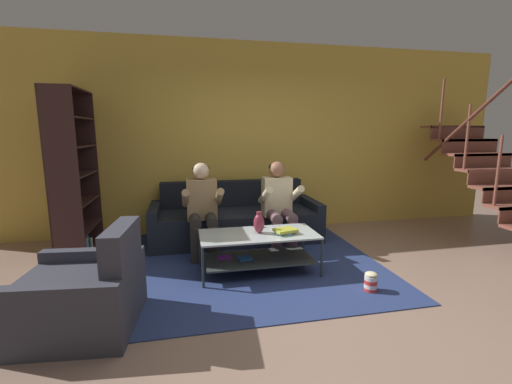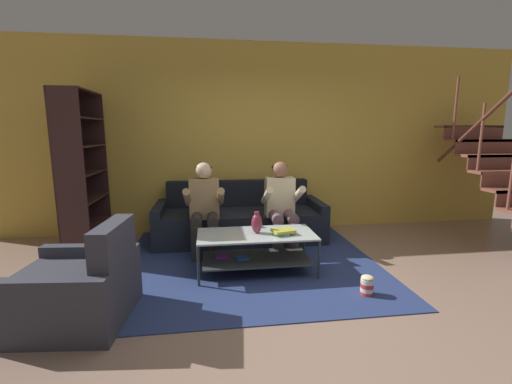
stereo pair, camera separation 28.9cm
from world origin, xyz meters
name	(u,v)px [view 2 (the right image)]	position (x,y,z in m)	size (l,w,h in m)	color
ground	(302,298)	(0.00, 0.00, 0.00)	(16.80, 16.80, 0.00)	gray
back_partition	(262,139)	(0.00, 2.46, 1.45)	(8.40, 0.12, 2.90)	gold
couch	(240,220)	(-0.41, 1.90, 0.28)	(2.39, 0.89, 0.83)	black
person_seated_left	(204,205)	(-0.92, 1.38, 0.64)	(0.50, 0.58, 1.17)	#2B2824
person_seated_right	(281,203)	(0.09, 1.38, 0.64)	(0.50, 0.58, 1.17)	#63474F
coffee_table	(256,246)	(-0.35, 0.68, 0.30)	(1.30, 0.61, 0.45)	silver
area_rug	(248,256)	(-0.38, 1.17, 0.01)	(3.00, 3.17, 0.01)	navy
vase	(257,223)	(-0.34, 0.70, 0.57)	(0.12, 0.12, 0.24)	maroon
book_stack	(283,232)	(-0.06, 0.61, 0.48)	(0.27, 0.23, 0.05)	#69A2B1
bookshelf	(79,184)	(-2.52, 1.71, 0.90)	(0.36, 0.91, 2.07)	#362020
armchair	(77,289)	(-1.96, -0.10, 0.27)	(0.96, 0.94, 0.84)	#353743
popcorn_tub	(367,285)	(0.64, -0.02, 0.10)	(0.13, 0.13, 0.20)	red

